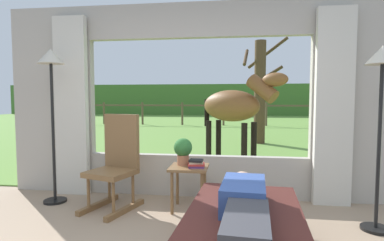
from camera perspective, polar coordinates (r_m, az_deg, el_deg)
name	(u,v)px	position (r m, az deg, el deg)	size (l,w,h in m)	color
back_wall_with_window	(197,103)	(4.14, 0.85, 3.20)	(5.20, 0.12, 2.55)	#ADA599
curtain_panel_left	(72,107)	(4.54, -21.11, 2.38)	(0.44, 0.10, 2.40)	beige
curtain_panel_right	(334,108)	(4.15, 24.45, 2.15)	(0.44, 0.10, 2.40)	beige
outdoor_pasture_lawn	(223,125)	(15.08, 5.77, -0.91)	(36.00, 21.68, 0.02)	olive
distant_hill_ridge	(228,100)	(24.86, 6.55, 3.78)	(36.00, 2.00, 2.40)	#436F2E
recliner_sofa	(244,240)	(2.61, 9.42, -20.79)	(1.02, 1.76, 0.42)	black
reclining_person	(244,204)	(2.45, 9.54, -14.82)	(0.38, 1.44, 0.22)	#334C8C
rocking_chair	(116,162)	(3.88, -13.65, -7.45)	(0.64, 0.79, 1.12)	brown
side_table	(189,174)	(3.71, -0.55, -9.75)	(0.44, 0.44, 0.52)	brown
potted_plant	(183,150)	(3.72, -1.65, -5.35)	(0.22, 0.22, 0.32)	#9E6042
book_stack	(196,164)	(3.61, 0.77, -7.88)	(0.21, 0.17, 0.09)	#59336B
floor_lamp_left	(51,79)	(4.25, -24.29, 6.90)	(0.32, 0.32, 1.92)	black
floor_lamp_right	(382,82)	(3.54, 31.33, 6.02)	(0.32, 0.32, 1.82)	black
horse	(234,107)	(5.97, 7.74, 2.52)	(1.67, 1.34, 1.73)	brown
pasture_tree	(260,89)	(9.19, 12.29, 5.56)	(1.32, 1.28, 3.06)	#4C3823
pasture_fence_line	(224,110)	(14.99, 5.78, 1.87)	(16.10, 0.10, 1.10)	brown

